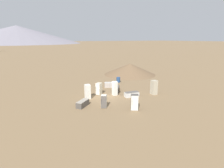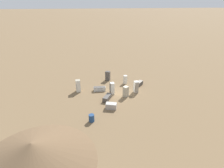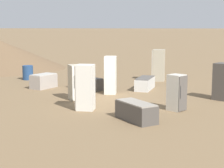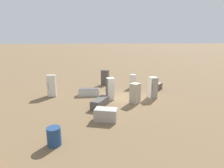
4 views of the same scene
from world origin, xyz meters
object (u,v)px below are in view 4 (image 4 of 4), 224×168
(discarded_fridge_7, at_px, (156,87))
(discarded_fridge_0, at_px, (133,81))
(discarded_fridge_9, at_px, (89,92))
(rusty_barrel, at_px, (54,136))
(discarded_fridge_2, at_px, (153,88))
(discarded_fridge_5, at_px, (110,89))
(discarded_fridge_3, at_px, (105,77))
(discarded_fridge_8, at_px, (52,86))
(discarded_fridge_6, at_px, (100,103))
(discarded_fridge_4, at_px, (106,114))
(discarded_fridge_1, at_px, (135,93))

(discarded_fridge_7, bearing_deg, discarded_fridge_0, 13.94)
(discarded_fridge_9, bearing_deg, rusty_barrel, -9.70)
(rusty_barrel, bearing_deg, discarded_fridge_7, 39.85)
(discarded_fridge_2, xyz_separation_m, discarded_fridge_5, (-3.72, 0.42, 0.02))
(discarded_fridge_3, relative_size, discarded_fridge_8, 0.87)
(discarded_fridge_6, xyz_separation_m, rusty_barrel, (-2.98, -4.48, 0.13))
(discarded_fridge_4, height_order, discarded_fridge_8, discarded_fridge_8)
(discarded_fridge_1, height_order, discarded_fridge_8, discarded_fridge_8)
(discarded_fridge_4, distance_m, discarded_fridge_8, 7.14)
(discarded_fridge_3, height_order, discarded_fridge_6, discarded_fridge_3)
(discarded_fridge_1, relative_size, discarded_fridge_8, 0.83)
(discarded_fridge_7, bearing_deg, discarded_fridge_3, 12.50)
(discarded_fridge_4, relative_size, discarded_fridge_8, 0.83)
(discarded_fridge_0, xyz_separation_m, discarded_fridge_5, (-3.24, -3.22, 0.22))
(discarded_fridge_2, relative_size, discarded_fridge_8, 0.95)
(discarded_fridge_5, xyz_separation_m, discarded_fridge_9, (-1.61, 1.61, -0.62))
(discarded_fridge_1, relative_size, rusty_barrel, 1.80)
(rusty_barrel, bearing_deg, discarded_fridge_5, 55.50)
(discarded_fridge_0, xyz_separation_m, discarded_fridge_8, (-8.10, -1.02, 0.24))
(discarded_fridge_5, bearing_deg, discarded_fridge_3, -9.68)
(discarded_fridge_4, relative_size, discarded_fridge_9, 0.81)
(discarded_fridge_1, relative_size, discarded_fridge_9, 0.82)
(discarded_fridge_7, bearing_deg, discarded_fridge_5, 69.68)
(discarded_fridge_2, relative_size, discarded_fridge_6, 0.93)
(discarded_fridge_2, bearing_deg, discarded_fridge_6, 12.86)
(discarded_fridge_9, distance_m, rusty_barrel, 7.95)
(discarded_fridge_2, bearing_deg, discarded_fridge_1, 24.23)
(discarded_fridge_6, height_order, rusty_barrel, rusty_barrel)
(discarded_fridge_4, xyz_separation_m, discarded_fridge_7, (6.33, 5.66, -0.04))
(discarded_fridge_7, bearing_deg, discarded_fridge_9, 52.11)
(discarded_fridge_4, xyz_separation_m, discarded_fridge_6, (0.05, 2.42, -0.06))
(discarded_fridge_9, bearing_deg, discarded_fridge_3, 157.08)
(rusty_barrel, bearing_deg, discarded_fridge_3, 67.19)
(discarded_fridge_1, xyz_separation_m, discarded_fridge_5, (-1.76, 1.28, 0.14))
(discarded_fridge_5, xyz_separation_m, discarded_fridge_8, (-4.86, 2.20, 0.02))
(rusty_barrel, bearing_deg, discarded_fridge_4, 35.16)
(discarded_fridge_0, distance_m, discarded_fridge_2, 3.67)
(discarded_fridge_5, relative_size, discarded_fridge_8, 0.97)
(discarded_fridge_2, xyz_separation_m, discarded_fridge_4, (-4.88, -3.47, -0.54))
(discarded_fridge_4, bearing_deg, discarded_fridge_7, -24.68)
(discarded_fridge_0, xyz_separation_m, discarded_fridge_2, (0.48, -3.64, 0.20))
(discarded_fridge_4, distance_m, rusty_barrel, 3.58)
(discarded_fridge_5, height_order, discarded_fridge_8, discarded_fridge_8)
(discarded_fridge_5, relative_size, discarded_fridge_9, 0.96)
(discarded_fridge_0, bearing_deg, discarded_fridge_8, -137.44)
(discarded_fridge_3, bearing_deg, discarded_fridge_0, -6.35)
(discarded_fridge_1, height_order, discarded_fridge_9, discarded_fridge_1)
(discarded_fridge_6, xyz_separation_m, discarded_fridge_7, (6.27, 3.25, 0.02))
(discarded_fridge_9, bearing_deg, discarded_fridge_2, 77.60)
(discarded_fridge_7, relative_size, discarded_fridge_9, 0.92)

